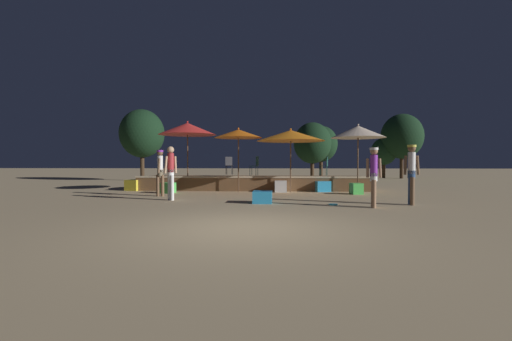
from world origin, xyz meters
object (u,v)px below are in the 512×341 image
at_px(patio_umbrella_1, 291,136).
at_px(person_1, 374,174).
at_px(cube_seat_1, 356,189).
at_px(person_3, 171,170).
at_px(background_tree_4, 384,152).
at_px(patio_umbrella_3, 238,134).
at_px(bistro_chair_2, 325,164).
at_px(background_tree_0, 142,134).
at_px(background_tree_1, 312,143).
at_px(patio_umbrella_0, 187,129).
at_px(bistro_chair_1, 256,164).
at_px(cube_seat_4, 322,186).
at_px(patio_umbrella_2, 358,132).
at_px(cube_seat_2, 281,186).
at_px(background_tree_3, 402,136).
at_px(person_2, 160,170).
at_px(frisbee_disc, 333,204).
at_px(cube_seat_0, 167,188).
at_px(person_0, 411,170).
at_px(background_tree_2, 321,144).
at_px(bistro_chair_0, 229,164).
at_px(cube_seat_5, 134,185).
at_px(cube_seat_3, 263,197).

relative_size(patio_umbrella_1, person_1, 1.69).
height_order(cube_seat_1, person_3, person_3).
bearing_deg(background_tree_4, patio_umbrella_3, -128.32).
height_order(bistro_chair_2, background_tree_0, background_tree_0).
height_order(background_tree_1, background_tree_4, background_tree_1).
xyz_separation_m(patio_umbrella_0, bistro_chair_1, (3.05, 0.86, -1.59)).
bearing_deg(cube_seat_4, patio_umbrella_1, -164.23).
height_order(patio_umbrella_0, patio_umbrella_2, patio_umbrella_0).
height_order(background_tree_0, background_tree_4, background_tree_0).
xyz_separation_m(cube_seat_2, background_tree_3, (9.82, 12.61, 3.07)).
bearing_deg(person_2, patio_umbrella_0, 74.69).
height_order(patio_umbrella_1, frisbee_disc, patio_umbrella_1).
xyz_separation_m(patio_umbrella_1, person_3, (-4.29, -3.31, -1.42)).
distance_m(cube_seat_0, person_2, 1.55).
relative_size(patio_umbrella_2, person_3, 1.59).
xyz_separation_m(patio_umbrella_1, person_1, (2.15, -4.89, -1.47)).
height_order(person_0, person_2, person_0).
bearing_deg(bistro_chair_2, bistro_chair_1, -70.70).
relative_size(person_2, background_tree_2, 0.42).
relative_size(cube_seat_2, bistro_chair_0, 0.58).
xyz_separation_m(patio_umbrella_0, background_tree_4, (12.83, 12.83, -0.67)).
bearing_deg(frisbee_disc, cube_seat_0, 149.61).
xyz_separation_m(cube_seat_1, person_0, (0.84, -3.43, 0.85)).
bearing_deg(background_tree_1, background_tree_4, 21.39).
bearing_deg(frisbee_disc, background_tree_1, 85.87).
distance_m(cube_seat_0, background_tree_0, 10.85).
relative_size(patio_umbrella_1, cube_seat_1, 5.75).
xyz_separation_m(bistro_chair_2, background_tree_1, (0.46, 9.50, 1.49)).
relative_size(cube_seat_5, bistro_chair_1, 0.86).
bearing_deg(background_tree_1, patio_umbrella_3, -112.24).
bearing_deg(background_tree_3, cube_seat_5, -143.94).
relative_size(person_1, frisbee_disc, 6.52).
distance_m(patio_umbrella_1, person_2, 5.66).
xyz_separation_m(background_tree_1, background_tree_4, (6.02, 2.36, -0.58)).
bearing_deg(cube_seat_4, cube_seat_5, 178.91).
distance_m(patio_umbrella_3, cube_seat_4, 4.38).
height_order(frisbee_disc, background_tree_0, background_tree_0).
relative_size(patio_umbrella_2, cube_seat_3, 4.71).
bearing_deg(background_tree_0, cube_seat_2, -42.17).
distance_m(bistro_chair_2, background_tree_0, 13.87).
xyz_separation_m(patio_umbrella_0, person_3, (0.34, -3.71, -1.77)).
xyz_separation_m(bistro_chair_1, background_tree_2, (4.71, 11.70, 1.53)).
distance_m(person_0, bistro_chair_2, 5.87).
relative_size(bistro_chair_2, frisbee_disc, 3.36).
bearing_deg(person_1, cube_seat_0, 71.42).
relative_size(frisbee_disc, background_tree_3, 0.05).
height_order(cube_seat_5, person_2, person_2).
relative_size(cube_seat_4, person_0, 0.40).
relative_size(patio_umbrella_3, person_3, 1.52).
distance_m(background_tree_0, background_tree_1, 12.33).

